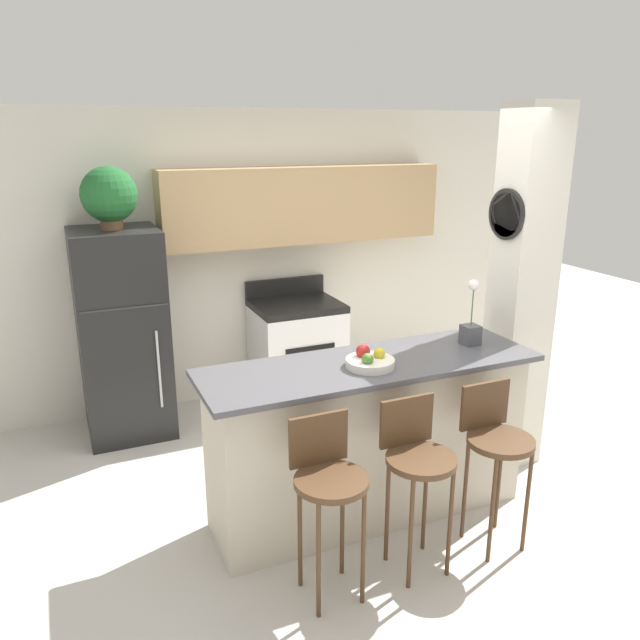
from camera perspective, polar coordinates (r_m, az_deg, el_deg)
name	(u,v)px	position (r m, az deg, el deg)	size (l,w,h in m)	color
ground_plane	(367,511)	(4.24, 4.32, -17.01)	(14.00, 14.00, 0.00)	beige
wall_back	(274,237)	(5.61, -4.23, 7.56)	(5.60, 0.38, 2.55)	silver
pillar_right	(521,292)	(4.57, 17.92, 2.42)	(0.38, 0.34, 2.55)	silver
counter_bar	(369,439)	(3.97, 4.49, -10.76)	(2.09, 0.65, 1.03)	beige
refrigerator	(123,334)	(5.16, -17.61, -1.22)	(0.66, 0.70, 1.66)	black
stove_range	(297,350)	(5.64, -2.11, -2.80)	(0.75, 0.62, 1.07)	white
bar_stool_left	(328,481)	(3.27, 0.74, -14.51)	(0.38, 0.38, 0.97)	#4C331E
bar_stool_mid	(417,460)	(3.49, 8.85, -12.54)	(0.38, 0.38, 0.97)	#4C331E
bar_stool_right	(496,441)	(3.77, 15.77, -10.63)	(0.38, 0.38, 0.97)	#4C331E
potted_plant_on_fridge	(109,195)	(4.94, -18.73, 10.73)	(0.41, 0.41, 0.46)	brown
orchid_vase	(471,325)	(4.14, 13.63, -0.47)	(0.11, 0.11, 0.43)	#4C4C51
fruit_bowl	(370,361)	(3.68, 4.56, -3.74)	(0.29, 0.29, 0.12)	silver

